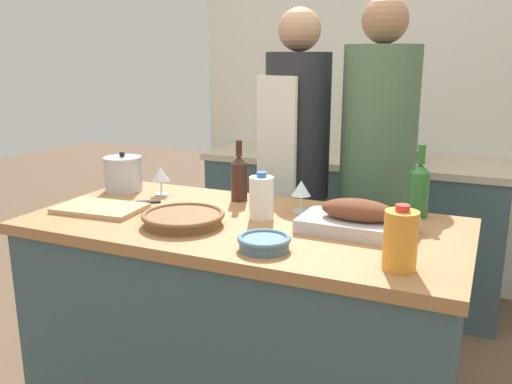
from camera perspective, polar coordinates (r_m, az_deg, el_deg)
The scene contains 20 objects.
kitchen_island at distance 2.11m, azimuth -1.28°, elevation -15.31°, with size 1.54×0.74×0.94m.
back_counter at distance 3.51m, azimuth 9.96°, elevation -3.55°, with size 1.85×0.60×0.90m.
back_wall at distance 3.70m, azimuth 11.88°, elevation 10.26°, with size 2.35×0.10×2.55m.
roasting_pan at distance 1.82m, azimuth 10.62°, elevation -2.87°, with size 0.38×0.21×0.11m.
wicker_basket at distance 1.89m, azimuth -7.66°, elevation -2.73°, with size 0.29×0.29×0.04m.
cutting_board at distance 2.13m, azimuth -16.06°, elevation -1.66°, with size 0.33×0.23×0.02m.
stock_pot at distance 2.41m, azimuth -13.81°, elevation 1.89°, with size 0.16×0.16×0.17m.
mixing_bowl at distance 1.64m, azimuth 0.86°, elevation -5.31°, with size 0.16×0.16×0.04m.
juice_jug at distance 1.52m, azimuth 14.96°, elevation -4.90°, with size 0.09×0.09×0.18m.
milk_jug at distance 1.93m, azimuth 0.59°, elevation -0.57°, with size 0.09×0.09×0.17m.
wine_bottle_green at distance 2.03m, azimuth 16.78°, elevation 0.36°, with size 0.07×0.07×0.26m.
wine_bottle_dark at distance 2.17m, azimuth -1.79°, elevation 1.58°, with size 0.07×0.07×0.24m.
wine_glass_left at distance 2.30m, azimuth -9.99°, elevation 1.78°, with size 0.07×0.07×0.12m.
wine_glass_right at distance 2.02m, azimuth 4.78°, elevation 0.27°, with size 0.07×0.07×0.12m.
knife_chef at distance 2.20m, azimuth -13.27°, elevation -1.14°, with size 0.24×0.18×0.01m.
stand_mixer at distance 3.26m, azimuth 15.02°, elevation 5.07°, with size 0.18×0.14×0.28m.
condiment_bottle_tall at distance 3.47m, azimuth 1.38°, elevation 5.74°, with size 0.05×0.05×0.21m.
condiment_bottle_short at distance 3.43m, azimuth 6.76°, elevation 5.58°, with size 0.06×0.06×0.21m.
person_cook_aproned at distance 2.67m, azimuth 4.27°, elevation 2.42°, with size 0.33×0.35×1.72m.
person_cook_guest at distance 2.58m, azimuth 12.59°, elevation 2.01°, with size 0.34×0.34×1.76m.
Camera 1 is at (0.79, -1.66, 1.51)m, focal length 38.00 mm.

